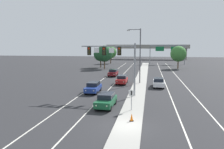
{
  "coord_description": "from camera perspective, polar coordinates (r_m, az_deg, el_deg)",
  "views": [
    {
      "loc": [
        1.77,
        -18.53,
        6.98
      ],
      "look_at": [
        -3.2,
        10.57,
        3.2
      ],
      "focal_mm": 35.79,
      "sensor_mm": 36.0,
      "label": 1
    }
  ],
  "objects": [
    {
      "name": "median_sign_post",
      "position": [
        24.0,
        5.0,
        -5.72
      ],
      "size": [
        0.6,
        0.1,
        2.2
      ],
      "color": "gray",
      "rests_on": "median_island"
    },
    {
      "name": "car_oncoming_darkred",
      "position": [
        51.9,
        0.3,
        0.48
      ],
      "size": [
        1.85,
        4.48,
        1.58
      ],
      "color": "#5B0F14",
      "rests_on": "ground"
    },
    {
      "name": "tree_far_left_a",
      "position": [
        88.86,
        -0.34,
        5.7
      ],
      "size": [
        4.76,
        4.76,
        6.88
      ],
      "color": "#4C3823",
      "rests_on": "ground"
    },
    {
      "name": "traffic_cone_median_nose",
      "position": [
        20.85,
        5.04,
        -10.81
      ],
      "size": [
        0.36,
        0.36,
        0.74
      ],
      "color": "black",
      "rests_on": "median_island"
    },
    {
      "name": "highway_sign_gantry",
      "position": [
        88.21,
        13.97,
        6.56
      ],
      "size": [
        13.28,
        0.42,
        7.5
      ],
      "color": "gray",
      "rests_on": "ground"
    },
    {
      "name": "car_oncoming_blue",
      "position": [
        33.77,
        -4.8,
        -3.24
      ],
      "size": [
        1.89,
        4.5,
        1.58
      ],
      "color": "navy",
      "rests_on": "ground"
    },
    {
      "name": "tree_far_left_b",
      "position": [
        72.76,
        -2.9,
        5.18
      ],
      "size": [
        4.55,
        4.55,
        6.58
      ],
      "color": "#4C3823",
      "rests_on": "ground"
    },
    {
      "name": "lane_stripe_receding_center",
      "position": [
        44.18,
        13.38,
        -1.99
      ],
      "size": [
        0.14,
        100.0,
        0.01
      ],
      "primitive_type": "cube",
      "color": "silver",
      "rests_on": "ground"
    },
    {
      "name": "edge_stripe_left",
      "position": [
        45.15,
        -2.92,
        -1.6
      ],
      "size": [
        0.14,
        100.0,
        0.01
      ],
      "primitive_type": "cube",
      "color": "silver",
      "rests_on": "ground"
    },
    {
      "name": "overpass_bridge",
      "position": [
        119.18,
        8.91,
        6.64
      ],
      "size": [
        42.4,
        6.4,
        7.65
      ],
      "color": "gray",
      "rests_on": "ground"
    },
    {
      "name": "overhead_signal_mast",
      "position": [
        30.65,
        0.88,
        4.54
      ],
      "size": [
        7.56,
        0.44,
        7.2
      ],
      "color": "gray",
      "rests_on": "median_island"
    },
    {
      "name": "tree_far_left_c",
      "position": [
        67.73,
        -1.95,
        5.36
      ],
      "size": [
        4.97,
        4.97,
        7.19
      ],
      "color": "#4C3823",
      "rests_on": "ground"
    },
    {
      "name": "median_island",
      "position": [
        37.21,
        6.81,
        -3.45
      ],
      "size": [
        2.4,
        110.0,
        0.15
      ],
      "primitive_type": "cube",
      "color": "#9E9B93",
      "rests_on": "ground"
    },
    {
      "name": "car_receding_white",
      "position": [
        38.87,
        11.8,
        -1.98
      ],
      "size": [
        1.87,
        4.49,
        1.58
      ],
      "color": "silver",
      "rests_on": "ground"
    },
    {
      "name": "street_lamp_median",
      "position": [
        41.45,
        6.89,
        5.61
      ],
      "size": [
        2.58,
        0.28,
        10.0
      ],
      "color": "#4C4C51",
      "rests_on": "median_island"
    },
    {
      "name": "ground_plane",
      "position": [
        19.88,
        4.07,
        -13.28
      ],
      "size": [
        260.0,
        260.0,
        0.0
      ],
      "primitive_type": "plane",
      "color": "#28282B"
    },
    {
      "name": "edge_stripe_right",
      "position": [
        44.52,
        17.63,
        -2.06
      ],
      "size": [
        0.14,
        100.0,
        0.01
      ],
      "primitive_type": "cube",
      "color": "silver",
      "rests_on": "ground"
    },
    {
      "name": "car_oncoming_red",
      "position": [
        41.39,
        2.56,
        -1.27
      ],
      "size": [
        1.82,
        4.47,
        1.58
      ],
      "color": "maroon",
      "rests_on": "ground"
    },
    {
      "name": "car_oncoming_green",
      "position": [
        25.78,
        -1.51,
        -6.53
      ],
      "size": [
        1.93,
        4.51,
        1.58
      ],
      "color": "#195633",
      "rests_on": "ground"
    },
    {
      "name": "lane_stripe_oncoming_center",
      "position": [
        44.55,
        1.23,
        -1.71
      ],
      "size": [
        0.14,
        100.0,
        0.01
      ],
      "primitive_type": "cube",
      "color": "silver",
      "rests_on": "ground"
    },
    {
      "name": "tree_far_right_a",
      "position": [
        71.67,
        16.6,
        5.08
      ],
      "size": [
        4.84,
        4.84,
        7.01
      ],
      "color": "#4C3823",
      "rests_on": "ground"
    }
  ]
}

